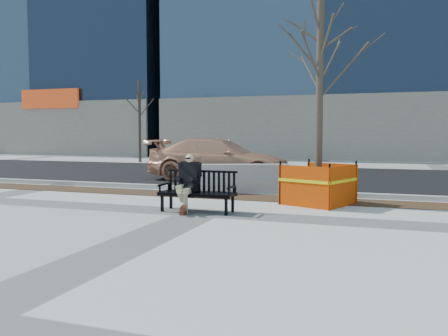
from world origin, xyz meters
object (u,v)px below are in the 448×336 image
(seated_man, at_px, (188,211))
(jersey_barrier_left, at_px, (238,193))
(tree_fence, at_px, (318,204))
(sedan, at_px, (219,180))
(bench, at_px, (197,212))

(seated_man, relative_size, jersey_barrier_left, 0.42)
(seated_man, height_order, tree_fence, tree_fence)
(seated_man, xyz_separation_m, sedan, (-1.56, 6.40, 0.00))
(seated_man, xyz_separation_m, jersey_barrier_left, (0.12, 3.23, 0.00))
(bench, height_order, jersey_barrier_left, bench)
(bench, bearing_deg, sedan, 105.57)
(jersey_barrier_left, bearing_deg, bench, -109.75)
(tree_fence, distance_m, jersey_barrier_left, 2.77)
(seated_man, height_order, jersey_barrier_left, seated_man)
(sedan, bearing_deg, bench, -166.85)
(sedan, height_order, jersey_barrier_left, sedan)
(bench, relative_size, sedan, 0.33)
(sedan, bearing_deg, jersey_barrier_left, -154.46)
(tree_fence, relative_size, jersey_barrier_left, 1.79)
(seated_man, relative_size, sedan, 0.24)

